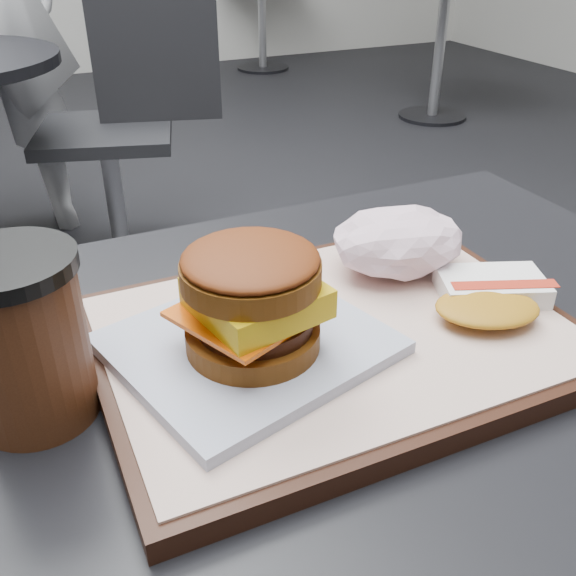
{
  "coord_description": "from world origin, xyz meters",
  "views": [
    {
      "loc": [
        -0.2,
        -0.36,
        1.08
      ],
      "look_at": [
        -0.03,
        0.02,
        0.83
      ],
      "focal_mm": 40.0,
      "sensor_mm": 36.0,
      "label": 1
    }
  ],
  "objects_px": {
    "customer_table": "(326,519)",
    "serving_tray": "(334,337)",
    "crumpled_wrapper": "(399,241)",
    "hash_brown": "(490,296)",
    "neighbor_chair": "(124,115)",
    "breakfast_sandwich": "(251,310)",
    "coffee_cup": "(23,336)"
  },
  "relations": [
    {
      "from": "customer_table",
      "to": "serving_tray",
      "type": "distance_m",
      "value": 0.2
    },
    {
      "from": "crumpled_wrapper",
      "to": "hash_brown",
      "type": "bearing_deg",
      "value": -69.23
    },
    {
      "from": "neighbor_chair",
      "to": "crumpled_wrapper",
      "type": "bearing_deg",
      "value": -92.25
    },
    {
      "from": "breakfast_sandwich",
      "to": "neighbor_chair",
      "type": "relative_size",
      "value": 0.26
    },
    {
      "from": "coffee_cup",
      "to": "serving_tray",
      "type": "bearing_deg",
      "value": -4.55
    },
    {
      "from": "breakfast_sandwich",
      "to": "neighbor_chair",
      "type": "xyz_separation_m",
      "value": [
        0.24,
        1.74,
        -0.32
      ]
    },
    {
      "from": "breakfast_sandwich",
      "to": "crumpled_wrapper",
      "type": "xyz_separation_m",
      "value": [
        0.17,
        0.07,
        -0.01
      ]
    },
    {
      "from": "customer_table",
      "to": "hash_brown",
      "type": "distance_m",
      "value": 0.26
    },
    {
      "from": "serving_tray",
      "to": "neighbor_chair",
      "type": "distance_m",
      "value": 1.76
    },
    {
      "from": "coffee_cup",
      "to": "neighbor_chair",
      "type": "xyz_separation_m",
      "value": [
        0.39,
        1.71,
        -0.33
      ]
    },
    {
      "from": "breakfast_sandwich",
      "to": "neighbor_chair",
      "type": "height_order",
      "value": "breakfast_sandwich"
    },
    {
      "from": "neighbor_chair",
      "to": "breakfast_sandwich",
      "type": "bearing_deg",
      "value": -97.86
    },
    {
      "from": "customer_table",
      "to": "crumpled_wrapper",
      "type": "xyz_separation_m",
      "value": [
        0.11,
        0.08,
        0.23
      ]
    },
    {
      "from": "crumpled_wrapper",
      "to": "neighbor_chair",
      "type": "distance_m",
      "value": 1.7
    },
    {
      "from": "breakfast_sandwich",
      "to": "hash_brown",
      "type": "distance_m",
      "value": 0.21
    },
    {
      "from": "serving_tray",
      "to": "hash_brown",
      "type": "relative_size",
      "value": 2.87
    },
    {
      "from": "serving_tray",
      "to": "coffee_cup",
      "type": "height_order",
      "value": "coffee_cup"
    },
    {
      "from": "serving_tray",
      "to": "customer_table",
      "type": "bearing_deg",
      "value": -119.47
    },
    {
      "from": "breakfast_sandwich",
      "to": "neighbor_chair",
      "type": "bearing_deg",
      "value": 82.14
    },
    {
      "from": "serving_tray",
      "to": "crumpled_wrapper",
      "type": "bearing_deg",
      "value": 32.59
    },
    {
      "from": "hash_brown",
      "to": "crumpled_wrapper",
      "type": "height_order",
      "value": "crumpled_wrapper"
    },
    {
      "from": "serving_tray",
      "to": "hash_brown",
      "type": "bearing_deg",
      "value": -10.96
    },
    {
      "from": "customer_table",
      "to": "breakfast_sandwich",
      "type": "distance_m",
      "value": 0.25
    },
    {
      "from": "customer_table",
      "to": "hash_brown",
      "type": "xyz_separation_m",
      "value": [
        0.14,
        -0.01,
        0.22
      ]
    },
    {
      "from": "customer_table",
      "to": "coffee_cup",
      "type": "height_order",
      "value": "coffee_cup"
    },
    {
      "from": "hash_brown",
      "to": "coffee_cup",
      "type": "xyz_separation_m",
      "value": [
        -0.36,
        0.04,
        0.04
      ]
    },
    {
      "from": "hash_brown",
      "to": "coffee_cup",
      "type": "height_order",
      "value": "coffee_cup"
    },
    {
      "from": "hash_brown",
      "to": "breakfast_sandwich",
      "type": "bearing_deg",
      "value": 174.65
    },
    {
      "from": "customer_table",
      "to": "serving_tray",
      "type": "relative_size",
      "value": 2.11
    },
    {
      "from": "customer_table",
      "to": "neighbor_chair",
      "type": "height_order",
      "value": "neighbor_chair"
    },
    {
      "from": "hash_brown",
      "to": "neighbor_chair",
      "type": "xyz_separation_m",
      "value": [
        0.03,
        1.76,
        -0.29
      ]
    },
    {
      "from": "customer_table",
      "to": "crumpled_wrapper",
      "type": "distance_m",
      "value": 0.27
    }
  ]
}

